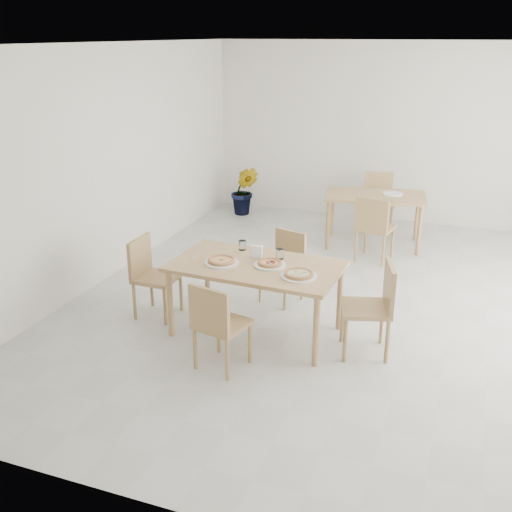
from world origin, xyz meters
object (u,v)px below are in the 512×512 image
(pizza_mushroom, at_px, (299,274))
(chair_back_s, at_px, (374,225))
(plate_mushroom, at_px, (299,276))
(chair_west, at_px, (150,271))
(chair_south, at_px, (217,321))
(pizza_pepperoni, at_px, (270,263))
(chair_east, at_px, (375,302))
(chair_back_n, at_px, (378,197))
(tumbler_a, at_px, (242,245))
(plate_pepperoni, at_px, (270,265))
(plate_empty, at_px, (393,194))
(plate_margherita, at_px, (222,262))
(second_table, at_px, (375,201))
(chair_north, at_px, (285,261))
(main_table, at_px, (256,271))
(potted_plant, at_px, (244,191))
(tumbler_b, at_px, (280,254))
(pizza_margherita, at_px, (222,260))
(napkin_holder, at_px, (256,252))

(pizza_mushroom, distance_m, chair_back_s, 2.63)
(plate_mushroom, bearing_deg, chair_west, 174.03)
(chair_south, height_order, pizza_pepperoni, chair_south)
(chair_east, relative_size, chair_back_n, 1.03)
(tumbler_a, relative_size, chair_back_n, 0.12)
(chair_south, distance_m, chair_west, 1.40)
(plate_pepperoni, bearing_deg, tumbler_a, 141.32)
(plate_empty, bearing_deg, chair_east, -84.37)
(plate_margherita, relative_size, second_table, 0.23)
(plate_margherita, height_order, tumbler_a, tumbler_a)
(chair_south, height_order, chair_east, chair_east)
(chair_south, relative_size, chair_north, 1.05)
(chair_back_n, relative_size, plate_empty, 3.03)
(chair_west, height_order, tumbler_a, chair_west)
(main_table, xyz_separation_m, chair_east, (1.19, -0.00, -0.15))
(plate_mushroom, height_order, chair_back_s, chair_back_s)
(chair_back_s, relative_size, plate_empty, 3.09)
(potted_plant, bearing_deg, plate_pepperoni, -65.38)
(pizza_mushroom, bearing_deg, chair_west, 174.03)
(chair_back_s, height_order, plate_empty, chair_back_s)
(tumbler_b, bearing_deg, chair_back_n, 83.70)
(chair_north, bearing_deg, pizza_mushroom, -49.89)
(chair_south, relative_size, chair_west, 0.98)
(chair_west, height_order, plate_pepperoni, chair_west)
(pizza_margherita, height_order, plate_empty, pizza_margherita)
(chair_south, height_order, plate_margherita, chair_south)
(main_table, xyz_separation_m, plate_margherita, (-0.33, -0.09, 0.08))
(plate_pepperoni, distance_m, tumbler_b, 0.23)
(main_table, height_order, pizza_mushroom, pizza_mushroom)
(pizza_mushroom, height_order, pizza_pepperoni, same)
(chair_north, height_order, chair_back_n, chair_back_n)
(chair_east, bearing_deg, plate_empty, 169.34)
(chair_back_s, bearing_deg, second_table, -71.39)
(pizza_margherita, bearing_deg, chair_back_s, 66.68)
(chair_south, distance_m, napkin_holder, 1.01)
(chair_south, relative_size, chair_back_n, 0.96)
(chair_back_s, xyz_separation_m, plate_empty, (0.12, 0.80, 0.24))
(chair_south, xyz_separation_m, pizza_pepperoni, (0.22, 0.81, 0.29))
(chair_west, height_order, chair_back_s, chair_back_s)
(chair_back_s, bearing_deg, pizza_margherita, 76.18)
(main_table, relative_size, plate_margherita, 4.98)
(pizza_margherita, height_order, chair_back_n, chair_back_n)
(pizza_pepperoni, xyz_separation_m, plate_empty, (0.73, 3.22, -0.02))
(chair_west, relative_size, potted_plant, 1.05)
(chair_east, height_order, tumbler_a, chair_east)
(chair_south, bearing_deg, chair_west, -22.80)
(napkin_holder, bearing_deg, tumbler_b, 13.06)
(chair_back_n, relative_size, potted_plant, 1.08)
(chair_east, height_order, chair_back_n, chair_east)
(pizza_margherita, xyz_separation_m, tumbler_a, (0.05, 0.44, 0.02))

